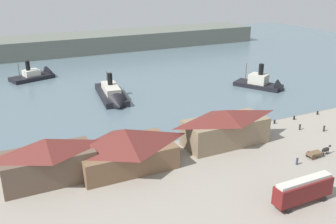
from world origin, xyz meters
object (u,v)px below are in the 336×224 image
object	(u,v)px
pedestrian_standing_center	(300,127)
ferry_mid_harbor	(113,96)
mooring_post_east	(294,118)
mooring_post_center_east	(275,122)
ferry_shed_west_terminal	(125,148)
mooring_post_center_west	(317,113)
pedestrian_walking_east	(324,128)
ferry_approaching_west	(265,84)
street_tram	(303,190)
ferry_moored_east	(38,75)
ferry_shed_customs_shed	(48,160)
ferry_shed_central_terminal	(225,127)
pedestrian_near_east_shed	(297,161)
horse_cart	(318,152)

from	to	relation	value
pedestrian_standing_center	ferry_mid_harbor	size ratio (longest dim) A/B	0.07
mooring_post_east	ferry_mid_harbor	size ratio (longest dim) A/B	0.04
mooring_post_center_east	ferry_mid_harbor	bearing A→B (deg)	127.02
ferry_shed_west_terminal	mooring_post_center_west	xyz separation A→B (m)	(53.84, 4.55, -3.42)
ferry_mid_harbor	pedestrian_walking_east	bearing A→B (deg)	-52.61
ferry_shed_west_terminal	ferry_approaching_west	bearing A→B (deg)	28.47
street_tram	ferry_approaching_west	size ratio (longest dim) A/B	0.61
street_tram	mooring_post_center_west	distance (m)	43.58
ferry_moored_east	mooring_post_center_east	bearing A→B (deg)	-58.68
pedestrian_walking_east	mooring_post_east	distance (m)	8.65
ferry_shed_west_terminal	pedestrian_standing_center	xyz separation A→B (m)	(42.30, -1.05, -3.13)
ferry_shed_customs_shed	mooring_post_east	xyz separation A→B (m)	(59.52, 3.35, -3.59)
ferry_shed_central_terminal	pedestrian_near_east_shed	world-z (taller)	ferry_shed_central_terminal
ferry_moored_east	ferry_shed_central_terminal	bearing A→B (deg)	-70.54
horse_cart	ferry_shed_west_terminal	bearing A→B (deg)	160.16
ferry_shed_central_terminal	pedestrian_standing_center	xyz separation A→B (m)	(19.90, -1.39, -3.11)
mooring_post_east	ferry_mid_harbor	distance (m)	51.15
street_tram	horse_cart	size ratio (longest dim) A/B	1.78
ferry_shed_customs_shed	ferry_shed_west_terminal	size ratio (longest dim) A/B	0.88
mooring_post_east	ferry_approaching_west	distance (m)	31.15
pedestrian_standing_center	mooring_post_center_east	world-z (taller)	pedestrian_standing_center
pedestrian_near_east_shed	ferry_approaching_west	bearing A→B (deg)	56.61
pedestrian_walking_east	pedestrian_near_east_shed	bearing A→B (deg)	-151.41
pedestrian_walking_east	mooring_post_east	size ratio (longest dim) A/B	1.80
ferry_mid_harbor	ferry_shed_central_terminal	bearing A→B (deg)	-75.08
pedestrian_walking_east	ferry_moored_east	size ratio (longest dim) A/B	0.10
street_tram	pedestrian_standing_center	xyz separation A→B (m)	(21.62, 22.60, -1.83)
ferry_shed_customs_shed	horse_cart	size ratio (longest dim) A/B	2.66
ferry_shed_west_terminal	horse_cart	bearing A→B (deg)	-19.84
ferry_shed_west_terminal	mooring_post_center_west	distance (m)	54.14
pedestrian_near_east_shed	ferry_mid_harbor	xyz separation A→B (m)	(-18.12, 55.72, -0.67)
pedestrian_near_east_shed	ferry_moored_east	distance (m)	97.63
ferry_shed_west_terminal	street_tram	size ratio (longest dim) A/B	1.70
ferry_shed_customs_shed	ferry_mid_harbor	xyz separation A→B (m)	(24.96, 41.05, -3.95)
horse_cart	mooring_post_east	bearing A→B (deg)	59.46
ferry_shed_west_terminal	ferry_shed_customs_shed	bearing A→B (deg)	175.45
ferry_approaching_west	ferry_shed_west_terminal	bearing A→B (deg)	-151.53
ferry_shed_customs_shed	mooring_post_center_east	size ratio (longest dim) A/B	17.42
ferry_shed_customs_shed	street_tram	size ratio (longest dim) A/B	1.49
ferry_shed_central_terminal	mooring_post_center_east	bearing A→B (deg)	13.57
ferry_shed_customs_shed	mooring_post_center_west	size ratio (longest dim) A/B	17.42
street_tram	ferry_moored_east	world-z (taller)	ferry_moored_east
ferry_shed_west_terminal	horse_cart	xyz separation A→B (m)	(35.62, -12.85, -2.95)
mooring_post_center_east	ferry_approaching_west	distance (m)	34.29
pedestrian_standing_center	pedestrian_walking_east	bearing A→B (deg)	-35.64
ferry_shed_central_terminal	pedestrian_walking_east	world-z (taller)	ferry_shed_central_terminal
ferry_shed_west_terminal	ferry_shed_central_terminal	distance (m)	22.40
ferry_shed_central_terminal	street_tram	xyz separation A→B (m)	(-1.72, -23.99, -1.29)
pedestrian_walking_east	mooring_post_east	xyz separation A→B (m)	(-0.83, 8.61, -0.29)
ferry_shed_west_terminal	horse_cart	size ratio (longest dim) A/B	3.03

